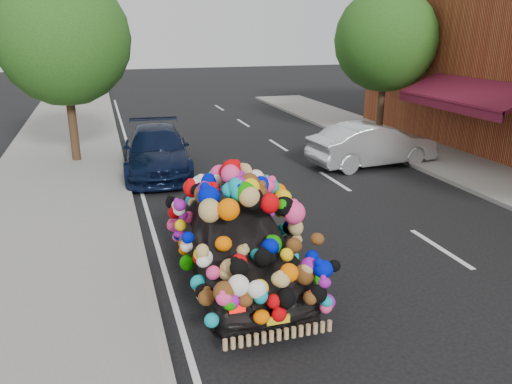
# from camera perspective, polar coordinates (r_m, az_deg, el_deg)

# --- Properties ---
(ground) EXTENTS (100.00, 100.00, 0.00)m
(ground) POSITION_cam_1_polar(r_m,az_deg,el_deg) (9.46, 2.39, -9.18)
(ground) COLOR black
(ground) RESTS_ON ground
(sidewalk) EXTENTS (4.00, 60.00, 0.12)m
(sidewalk) POSITION_cam_1_polar(r_m,az_deg,el_deg) (9.11, -24.64, -11.74)
(sidewalk) COLOR gray
(sidewalk) RESTS_ON ground
(kerb) EXTENTS (0.15, 60.00, 0.13)m
(kerb) POSITION_cam_1_polar(r_m,az_deg,el_deg) (9.00, -12.10, -10.66)
(kerb) COLOR gray
(kerb) RESTS_ON ground
(footpath_far) EXTENTS (3.00, 40.00, 0.12)m
(footpath_far) POSITION_cam_1_polar(r_m,az_deg,el_deg) (16.11, 27.07, 0.75)
(footpath_far) COLOR gray
(footpath_far) RESTS_ON ground
(lane_markings) EXTENTS (6.00, 50.00, 0.01)m
(lane_markings) POSITION_cam_1_polar(r_m,az_deg,el_deg) (11.09, 20.30, -6.05)
(lane_markings) COLOR silver
(lane_markings) RESTS_ON ground
(tree_near_sidewalk) EXTENTS (4.20, 4.20, 6.13)m
(tree_near_sidewalk) POSITION_cam_1_polar(r_m,az_deg,el_deg) (17.42, -21.20, 16.00)
(tree_near_sidewalk) COLOR #332114
(tree_near_sidewalk) RESTS_ON ground
(tree_far_b) EXTENTS (4.00, 4.00, 5.90)m
(tree_far_b) POSITION_cam_1_polar(r_m,az_deg,el_deg) (20.94, 14.61, 16.45)
(tree_far_b) COLOR #332114
(tree_far_b) RESTS_ON ground
(plush_art_car) EXTENTS (2.10, 4.50, 2.11)m
(plush_art_car) POSITION_cam_1_polar(r_m,az_deg,el_deg) (8.77, -2.16, -3.70)
(plush_art_car) COLOR black
(plush_art_car) RESTS_ON ground
(navy_sedan) EXTENTS (2.34, 4.97, 1.40)m
(navy_sedan) POSITION_cam_1_polar(r_m,az_deg,el_deg) (15.95, -11.29, 4.67)
(navy_sedan) COLOR black
(navy_sedan) RESTS_ON ground
(silver_hatchback) EXTENTS (4.40, 1.90, 1.41)m
(silver_hatchback) POSITION_cam_1_polar(r_m,az_deg,el_deg) (16.88, 13.17, 5.30)
(silver_hatchback) COLOR silver
(silver_hatchback) RESTS_ON ground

